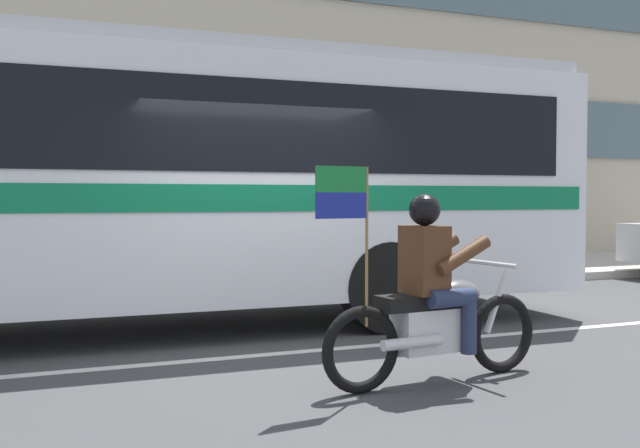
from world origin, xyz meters
TOP-DOWN VIEW (x-y plane):
  - ground_plane at (0.00, 0.00)m, footprint 60.00×60.00m
  - sidewalk_curb at (0.00, 5.10)m, footprint 28.00×3.80m
  - lane_center_stripe at (0.00, -0.60)m, footprint 26.60×0.14m
  - office_building_facade at (0.00, 7.39)m, footprint 28.00×0.89m
  - transit_bus at (-1.87, 1.19)m, footprint 12.20×2.73m
  - motorcycle_with_rider at (0.84, -2.11)m, footprint 2.19×0.66m
  - fire_hydrant at (1.91, 3.74)m, footprint 0.22×0.30m

SIDE VIEW (x-z plane):
  - ground_plane at x=0.00m, z-range 0.00..0.00m
  - lane_center_stripe at x=0.00m, z-range 0.00..0.01m
  - sidewalk_curb at x=0.00m, z-range 0.00..0.15m
  - fire_hydrant at x=1.91m, z-range 0.14..0.89m
  - motorcycle_with_rider at x=0.84m, z-range -0.22..1.55m
  - transit_bus at x=-1.87m, z-range 0.27..3.49m
  - office_building_facade at x=0.00m, z-range 0.01..9.24m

